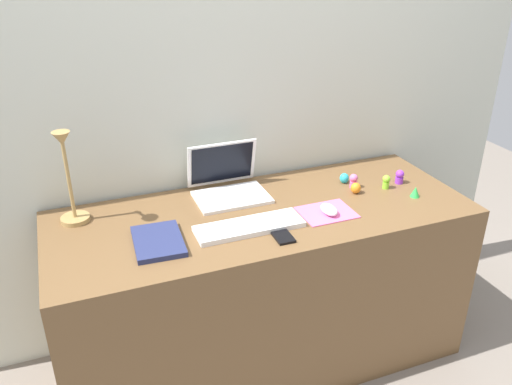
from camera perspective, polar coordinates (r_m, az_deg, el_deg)
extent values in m
plane|color=slate|center=(2.53, 0.72, -17.03)|extent=(6.00, 6.00, 0.00)
cube|color=beige|center=(2.36, -2.48, 3.60)|extent=(2.89, 0.05, 1.65)
cube|color=brown|center=(2.29, 0.77, -10.26)|extent=(1.69, 0.65, 0.74)
cube|color=white|center=(2.19, -2.64, -0.52)|extent=(0.30, 0.21, 0.01)
cube|color=white|center=(2.25, -3.74, 3.20)|extent=(0.30, 0.05, 0.20)
cube|color=black|center=(2.25, -3.69, 3.18)|extent=(0.27, 0.04, 0.17)
cube|color=white|center=(1.97, -0.73, -3.71)|extent=(0.41, 0.13, 0.02)
cube|color=pink|center=(2.10, 7.68, -2.15)|extent=(0.21, 0.17, 0.00)
ellipsoid|color=white|center=(2.08, 7.92, -1.85)|extent=(0.06, 0.10, 0.03)
cube|color=black|center=(1.93, 2.76, -4.59)|extent=(0.07, 0.13, 0.01)
cylinder|color=#A5844C|center=(2.14, -19.00, -2.71)|extent=(0.11, 0.11, 0.02)
cylinder|color=#A5844C|center=(2.06, -19.68, 1.43)|extent=(0.01, 0.01, 0.32)
cylinder|color=#A5844C|center=(1.98, -20.36, 5.55)|extent=(0.01, 0.09, 0.07)
cone|color=#A5844C|center=(1.95, -20.35, 5.50)|extent=(0.06, 0.06, 0.05)
cube|color=navy|center=(1.91, -10.58, -5.22)|extent=(0.18, 0.25, 0.02)
cone|color=green|center=(2.30, 16.90, 0.07)|extent=(0.04, 0.04, 0.04)
ellipsoid|color=orange|center=(2.27, 10.78, 0.48)|extent=(0.04, 0.04, 0.05)
cylinder|color=pink|center=(2.32, 10.50, 0.88)|extent=(0.03, 0.03, 0.03)
sphere|color=pink|center=(2.31, 10.56, 1.57)|extent=(0.04, 0.04, 0.04)
cylinder|color=purple|center=(2.41, 15.27, 1.31)|extent=(0.03, 0.03, 0.03)
sphere|color=purple|center=(2.40, 15.35, 1.95)|extent=(0.04, 0.04, 0.04)
ellipsoid|color=#28B7CC|center=(2.36, 9.56, 1.55)|extent=(0.04, 0.04, 0.05)
cylinder|color=#8CDB33|center=(2.34, 13.90, 0.78)|extent=(0.03, 0.03, 0.03)
sphere|color=#8CDB33|center=(2.33, 13.97, 1.44)|extent=(0.03, 0.03, 0.03)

